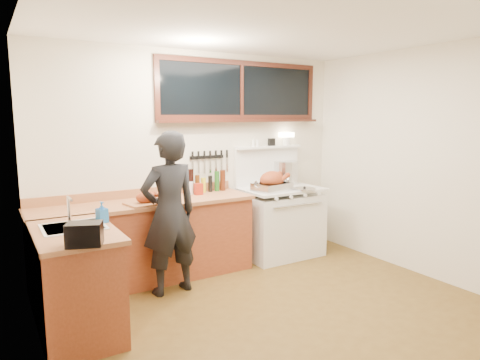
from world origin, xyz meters
TOP-DOWN VIEW (x-y plane):
  - ground_plane at (0.00, 0.00)m, footprint 4.00×3.50m
  - room_shell at (0.00, 0.00)m, footprint 4.10×3.60m
  - counter_back at (-0.80, 1.45)m, footprint 2.44×0.64m
  - counter_left at (-1.70, 0.62)m, footprint 0.64×1.09m
  - sink_unit at (-1.68, 0.70)m, footprint 0.50×0.45m
  - vintage_stove at (1.00, 1.41)m, footprint 1.02×0.74m
  - back_window at (0.60, 1.72)m, footprint 2.32×0.13m
  - left_doorway at (-1.99, -0.55)m, footprint 0.02×1.04m
  - knife_strip at (0.12, 1.73)m, footprint 0.52×0.03m
  - man at (-0.70, 1.01)m, footprint 0.65×0.46m
  - soap_bottle at (-1.43, 0.74)m, footprint 0.10×0.11m
  - toaster at (-1.70, 0.12)m, footprint 0.29×0.25m
  - cutting_board at (-0.83, 1.30)m, footprint 0.45×0.36m
  - roast_turkey at (0.78, 1.29)m, footprint 0.49×0.39m
  - stockpot at (1.26, 1.64)m, footprint 0.45×0.45m
  - saucepan at (1.10, 1.54)m, footprint 0.20×0.30m
  - pot_lid at (1.17, 1.13)m, footprint 0.33×0.33m
  - coffee_tin at (-0.12, 1.51)m, footprint 0.10×0.08m
  - pitcher at (-0.20, 1.59)m, footprint 0.10×0.10m
  - bottle_cluster at (0.04, 1.63)m, footprint 0.51×0.07m

SIDE VIEW (x-z plane):
  - ground_plane at x=0.00m, z-range -0.02..0.00m
  - counter_left at x=-1.70m, z-range 0.00..0.90m
  - counter_back at x=-0.80m, z-range -0.05..0.95m
  - vintage_stove at x=1.00m, z-range -0.33..1.27m
  - man at x=-0.70m, z-range 0.00..1.68m
  - sink_unit at x=-1.68m, z-range 0.66..1.03m
  - pot_lid at x=1.17m, z-range 0.89..0.93m
  - cutting_board at x=-0.83m, z-range 0.88..1.02m
  - saucepan at x=1.10m, z-range 0.90..1.03m
  - coffee_tin at x=-0.12m, z-range 0.90..1.04m
  - pitcher at x=-0.20m, z-range 0.90..1.05m
  - toaster at x=-1.70m, z-range 0.90..1.07m
  - soap_bottle at x=-1.43m, z-range 0.90..1.09m
  - roast_turkey at x=0.78m, z-range 0.88..1.13m
  - bottle_cluster at x=0.04m, z-range 0.87..1.17m
  - stockpot at x=1.26m, z-range 0.90..1.22m
  - left_doorway at x=-1.99m, z-range 0.00..2.17m
  - knife_strip at x=0.12m, z-range 1.17..1.45m
  - room_shell at x=0.00m, z-range 0.32..2.97m
  - back_window at x=0.60m, z-range 1.68..2.45m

